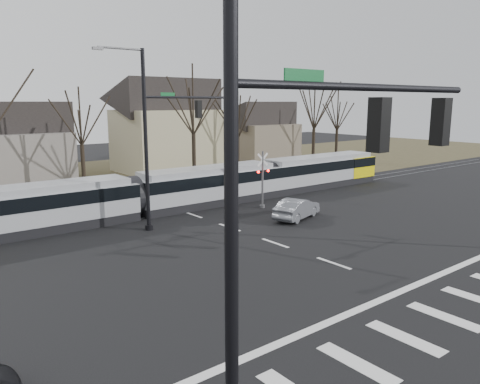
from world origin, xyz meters
TOP-DOWN VIEW (x-y plane):
  - ground at (0.00, 0.00)m, footprint 140.00×140.00m
  - grass_verge at (0.00, 32.00)m, footprint 140.00×28.00m
  - crosswalk at (0.00, -4.00)m, footprint 27.00×2.60m
  - stop_line at (0.00, -1.80)m, footprint 28.00×0.35m
  - lane_dashes at (0.00, 16.00)m, footprint 0.18×30.00m
  - rail_pair at (0.00, 15.80)m, footprint 90.00×1.52m
  - tram at (2.50, 16.00)m, footprint 36.10×2.68m
  - sedan at (4.68, 9.07)m, footprint 3.77×4.84m
  - signal_pole_near_left at (-10.41, -6.00)m, footprint 9.28×0.44m
  - signal_pole_far at (-2.41, 12.50)m, footprint 9.28×0.44m
  - rail_crossing_signal at (5.00, 12.79)m, footprint 1.08×0.36m
  - tree_row at (2.00, 26.00)m, footprint 59.20×7.20m
  - house_b at (-5.00, 36.00)m, footprint 8.64×7.56m
  - house_c at (9.00, 33.00)m, footprint 10.80×8.64m
  - house_d at (24.00, 35.00)m, footprint 8.64×7.56m

SIDE VIEW (x-z plane):
  - ground at x=0.00m, z-range 0.00..0.00m
  - grass_verge at x=0.00m, z-range 0.00..0.01m
  - crosswalk at x=0.00m, z-range 0.00..0.01m
  - stop_line at x=0.00m, z-range 0.00..0.01m
  - lane_dashes at x=0.00m, z-range 0.00..0.01m
  - rail_pair at x=0.00m, z-range 0.00..0.06m
  - sedan at x=4.68m, z-range 0.00..1.32m
  - tram at x=2.50m, z-range 0.12..2.86m
  - rail_crossing_signal at x=5.00m, z-range -0.11..3.89m
  - house_b at x=-5.00m, z-range 0.14..7.79m
  - house_d at x=24.00m, z-range 0.14..7.79m
  - tree_row at x=2.00m, z-range 0.00..10.00m
  - house_c at x=9.00m, z-range 0.18..10.28m
  - signal_pole_near_left at x=-10.41m, z-range 0.60..10.80m
  - signal_pole_far at x=-2.41m, z-range 0.60..10.80m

